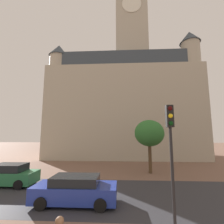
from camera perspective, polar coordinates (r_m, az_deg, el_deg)
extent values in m
plane|color=brown|center=(13.33, 2.10, -24.53)|extent=(120.00, 120.00, 0.00)
cube|color=#2D2D33|center=(11.27, 1.89, -27.66)|extent=(120.00, 6.45, 0.00)
cube|color=#B2A893|center=(28.95, 4.10, -1.08)|extent=(24.56, 11.73, 14.51)
cube|color=#38424C|center=(31.11, 3.94, 14.57)|extent=(22.60, 10.79, 2.40)
cube|color=#B2A893|center=(31.15, 7.07, 14.43)|extent=(5.74, 5.74, 31.27)
cylinder|color=silver|center=(34.95, 7.08, 34.27)|extent=(3.44, 0.15, 3.44)
cylinder|color=#B2A893|center=(26.83, -19.46, 2.23)|extent=(2.80, 2.80, 16.67)
cone|color=#38424C|center=(29.86, -18.58, 20.16)|extent=(3.20, 3.20, 2.00)
cylinder|color=#B2A893|center=(27.40, 27.46, 4.28)|extent=(2.80, 2.80, 18.37)
cone|color=#38424C|center=(31.05, 26.16, 22.99)|extent=(3.20, 3.20, 2.00)
sphere|color=brown|center=(5.04, -18.41, -33.25)|extent=(0.22, 0.22, 0.22)
cube|color=#287042|center=(15.04, -33.15, -19.04)|extent=(4.01, 1.72, 0.84)
cube|color=black|center=(14.90, -32.94, -16.46)|extent=(2.24, 1.52, 0.54)
cylinder|color=black|center=(16.54, -35.28, -18.71)|extent=(0.64, 0.22, 0.64)
cylinder|color=black|center=(13.69, -30.71, -21.64)|extent=(0.64, 0.22, 0.64)
cylinder|color=black|center=(15.13, -26.87, -20.45)|extent=(0.64, 0.22, 0.64)
cube|color=#23389E|center=(10.06, -13.10, -26.36)|extent=(4.58, 1.75, 0.84)
cube|color=black|center=(9.87, -12.97, -22.78)|extent=(2.57, 1.54, 0.46)
cylinder|color=black|center=(9.89, -24.34, -27.93)|extent=(0.64, 0.22, 0.64)
cylinder|color=black|center=(11.40, -19.90, -25.31)|extent=(0.64, 0.22, 0.64)
cylinder|color=black|center=(9.08, -4.25, -30.51)|extent=(0.64, 0.22, 0.64)
cylinder|color=black|center=(10.70, -2.92, -26.95)|extent=(0.64, 0.22, 0.64)
cylinder|color=black|center=(7.02, 21.07, -22.01)|extent=(0.12, 0.12, 4.08)
cube|color=black|center=(6.84, 20.04, -1.41)|extent=(0.28, 0.24, 0.90)
sphere|color=#390606|center=(6.75, 20.23, 1.24)|extent=(0.18, 0.18, 0.18)
sphere|color=yellow|center=(6.71, 20.36, -1.29)|extent=(0.18, 0.18, 0.18)
sphere|color=#06330C|center=(6.69, 20.48, -3.84)|extent=(0.18, 0.18, 0.18)
cylinder|color=#4C3823|center=(16.83, 13.57, -16.09)|extent=(0.33, 0.33, 2.72)
ellipsoid|color=#2D6B2D|center=(16.66, 13.28, -7.39)|extent=(2.97, 2.97, 2.67)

